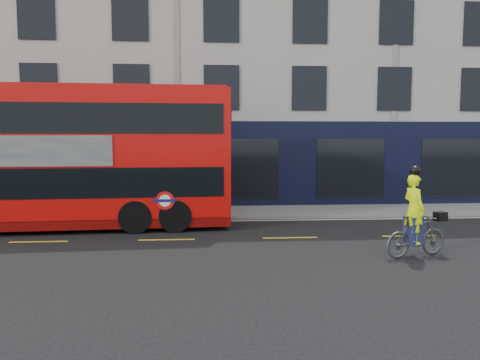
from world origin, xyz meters
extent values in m
plane|color=black|center=(0.00, 0.00, 0.00)|extent=(120.00, 120.00, 0.00)
cube|color=slate|center=(0.00, 6.50, 0.06)|extent=(60.00, 3.00, 0.12)
cube|color=slate|center=(0.00, 5.00, 0.07)|extent=(60.00, 0.12, 0.13)
cube|color=#A3A199|center=(0.00, 13.00, 7.50)|extent=(50.00, 10.00, 15.00)
cube|color=black|center=(0.00, 7.98, 2.00)|extent=(50.00, 0.08, 4.00)
cube|color=silver|center=(0.00, 4.70, 0.00)|extent=(58.00, 0.10, 0.01)
cube|color=#BF0A07|center=(-4.16, 3.74, 2.74)|extent=(12.58, 3.49, 4.47)
cube|color=#5F0503|center=(-4.16, 3.74, 0.34)|extent=(12.57, 3.43, 0.34)
cube|color=black|center=(-4.16, 3.74, 1.75)|extent=(12.08, 3.50, 1.02)
cube|color=black|center=(-4.16, 3.74, 3.90)|extent=(12.08, 3.50, 1.02)
cube|color=#9E0D0B|center=(-4.16, 3.74, 5.00)|extent=(12.32, 3.36, 0.09)
cube|color=black|center=(2.08, 4.07, 1.75)|extent=(0.18, 2.54, 1.02)
cube|color=black|center=(2.08, 4.07, 3.90)|extent=(0.18, 2.54, 1.02)
cube|color=gray|center=(-5.21, 2.24, 2.83)|extent=(6.78, 0.40, 1.02)
cylinder|color=red|center=(-0.13, 2.51, 1.13)|extent=(0.63, 0.05, 0.63)
cylinder|color=white|center=(-0.13, 2.50, 1.13)|extent=(0.41, 0.04, 0.41)
cube|color=#0C1459|center=(-0.13, 2.50, 1.13)|extent=(0.79, 0.06, 0.10)
cylinder|color=black|center=(0.14, 3.97, 0.57)|extent=(1.28, 2.93, 1.13)
cylinder|color=black|center=(-1.22, 3.89, 0.57)|extent=(1.28, 2.93, 1.13)
imported|color=#444749|center=(7.01, -1.14, 0.58)|extent=(2.02, 1.08, 1.17)
imported|color=#D1F203|center=(6.90, -1.17, 1.34)|extent=(0.63, 0.79, 1.88)
cube|color=black|center=(7.80, -0.90, 1.08)|extent=(0.37, 0.33, 0.25)
cube|color=#1C234C|center=(6.90, -1.17, 0.73)|extent=(0.45, 0.51, 0.79)
sphere|color=black|center=(6.90, -1.17, 2.37)|extent=(0.29, 0.29, 0.29)
camera|label=1|loc=(1.27, -13.36, 3.29)|focal=35.00mm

